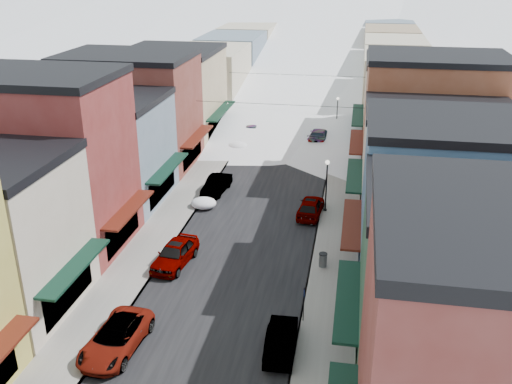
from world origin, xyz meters
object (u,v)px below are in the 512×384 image
at_px(car_silver_sedan, 175,253).
at_px(car_green_sedan, 281,339).
at_px(car_dark_hatch, 216,185).
at_px(trash_can, 323,260).
at_px(streetlamp_near, 327,179).
at_px(car_white_suv, 116,338).

relative_size(car_silver_sedan, car_green_sedan, 1.11).
distance_m(car_dark_hatch, trash_can, 15.44).
height_order(car_silver_sedan, car_dark_hatch, car_silver_sedan).
relative_size(car_green_sedan, streetlamp_near, 1.00).
bearing_deg(streetlamp_near, car_white_suv, -116.32).
height_order(car_green_sedan, streetlamp_near, streetlamp_near).
height_order(car_silver_sedan, streetlamp_near, streetlamp_near).
bearing_deg(trash_can, car_silver_sedan, -172.87).
xyz_separation_m(car_white_suv, trash_can, (10.17, 10.52, -0.09)).
bearing_deg(car_white_suv, car_dark_hatch, 94.13).
relative_size(car_dark_hatch, trash_can, 4.64).
bearing_deg(car_white_suv, trash_can, 50.11).
height_order(car_dark_hatch, streetlamp_near, streetlamp_near).
bearing_deg(streetlamp_near, car_silver_sedan, -132.28).
relative_size(car_silver_sedan, streetlamp_near, 1.11).
xyz_separation_m(trash_can, streetlamp_near, (-0.44, 9.14, 2.25)).
distance_m(trash_can, streetlamp_near, 9.42).
distance_m(car_silver_sedan, trash_can, 9.95).
relative_size(car_green_sedan, trash_can, 4.51).
bearing_deg(car_white_suv, car_green_sedan, 13.85).
xyz_separation_m(car_silver_sedan, car_dark_hatch, (-0.29, 12.85, -0.08)).
bearing_deg(car_dark_hatch, car_silver_sedan, -82.96).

